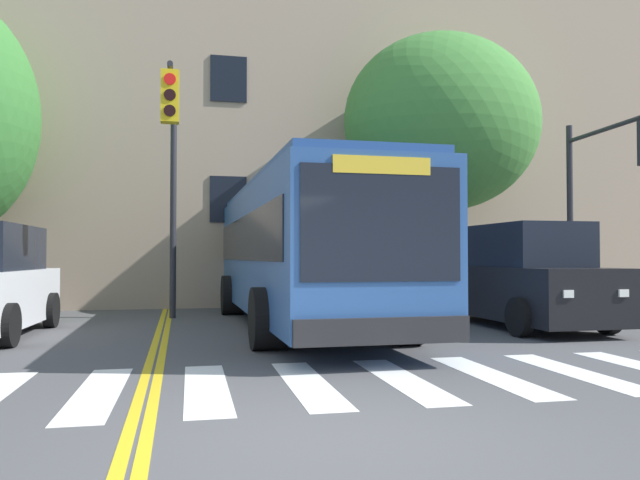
% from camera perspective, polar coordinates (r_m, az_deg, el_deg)
% --- Properties ---
extents(ground_plane, '(120.00, 120.00, 0.00)m').
position_cam_1_polar(ground_plane, '(5.49, 1.00, -17.91)').
color(ground_plane, '#4C4C4F').
extents(crosswalk, '(16.33, 3.17, 0.01)m').
position_cam_1_polar(crosswalk, '(7.70, -5.71, -13.08)').
color(crosswalk, white).
rests_on(crosswalk, ground).
extents(lane_line_yellow_inner, '(0.12, 36.00, 0.01)m').
position_cam_1_polar(lane_line_yellow_inner, '(21.55, -13.81, -5.60)').
color(lane_line_yellow_inner, gold).
rests_on(lane_line_yellow_inner, ground).
extents(lane_line_yellow_outer, '(0.12, 36.00, 0.01)m').
position_cam_1_polar(lane_line_yellow_outer, '(21.55, -13.39, -5.60)').
color(lane_line_yellow_outer, gold).
rests_on(lane_line_yellow_outer, ground).
extents(city_bus, '(3.04, 12.30, 3.15)m').
position_cam_1_polar(city_bus, '(14.31, -2.19, -0.84)').
color(city_bus, '#2D5699').
rests_on(city_bus, ground).
extents(car_black_far_lane, '(2.17, 5.09, 2.26)m').
position_cam_1_polar(car_black_far_lane, '(14.51, 17.93, -3.35)').
color(car_black_far_lane, black).
rests_on(car_black_far_lane, ground).
extents(car_teal_behind_bus, '(2.48, 5.29, 2.29)m').
position_cam_1_polar(car_teal_behind_bus, '(23.04, -3.13, -2.68)').
color(car_teal_behind_bus, '#236B70').
rests_on(car_teal_behind_bus, ground).
extents(traffic_light_near_corner, '(0.46, 3.35, 5.05)m').
position_cam_1_polar(traffic_light_near_corner, '(16.79, 24.32, 4.93)').
color(traffic_light_near_corner, '#28282D').
rests_on(traffic_light_near_corner, ground).
extents(traffic_light_overhead, '(0.34, 4.25, 5.76)m').
position_cam_1_polar(traffic_light_overhead, '(14.64, -13.36, 7.55)').
color(traffic_light_overhead, '#28282D').
rests_on(traffic_light_overhead, ground).
extents(street_tree_curbside_large, '(7.96, 7.65, 8.06)m').
position_cam_1_polar(street_tree_curbside_large, '(19.03, 11.12, 10.32)').
color(street_tree_curbside_large, brown).
rests_on(street_tree_curbside_large, ground).
extents(building_facade, '(39.16, 9.44, 13.13)m').
position_cam_1_polar(building_facade, '(24.19, -9.19, 10.47)').
color(building_facade, tan).
rests_on(building_facade, ground).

